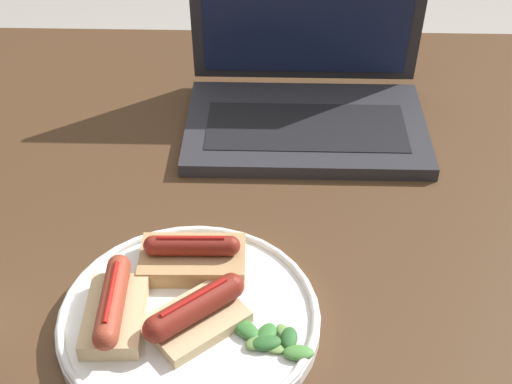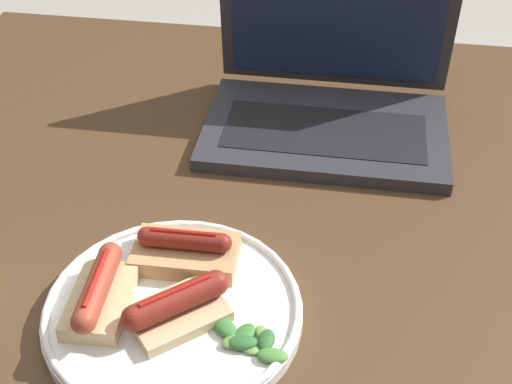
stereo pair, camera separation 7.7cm
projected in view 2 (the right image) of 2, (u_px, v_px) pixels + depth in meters
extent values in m
cube|color=#4C331E|center=(301.00, 207.00, 0.88)|extent=(1.17, 0.88, 0.04)
cylinder|color=#4C331E|center=(71.00, 219.00, 1.44)|extent=(0.05, 0.05, 0.72)
cube|color=#2D2D33|center=(325.00, 132.00, 0.96)|extent=(0.32, 0.21, 0.02)
cube|color=black|center=(325.00, 131.00, 0.94)|extent=(0.27, 0.11, 0.00)
cube|color=#2D2D33|center=(336.00, 21.00, 0.98)|extent=(0.32, 0.03, 0.20)
cube|color=#192347|center=(336.00, 22.00, 0.97)|extent=(0.29, 0.02, 0.17)
cylinder|color=white|center=(173.00, 312.00, 0.71)|extent=(0.26, 0.26, 0.01)
torus|color=white|center=(173.00, 306.00, 0.70)|extent=(0.26, 0.26, 0.01)
cube|color=#D6B784|center=(177.00, 314.00, 0.69)|extent=(0.11, 0.11, 0.01)
cylinder|color=maroon|center=(176.00, 300.00, 0.68)|extent=(0.08, 0.08, 0.03)
sphere|color=maroon|center=(134.00, 318.00, 0.66)|extent=(0.03, 0.03, 0.03)
sphere|color=maroon|center=(216.00, 283.00, 0.69)|extent=(0.03, 0.03, 0.03)
cylinder|color=red|center=(175.00, 291.00, 0.67)|extent=(0.06, 0.05, 0.01)
cube|color=tan|center=(186.00, 254.00, 0.75)|extent=(0.11, 0.07, 0.02)
cylinder|color=maroon|center=(184.00, 240.00, 0.74)|extent=(0.08, 0.02, 0.02)
sphere|color=maroon|center=(147.00, 236.00, 0.74)|extent=(0.02, 0.02, 0.02)
sphere|color=maroon|center=(222.00, 243.00, 0.73)|extent=(0.02, 0.02, 0.02)
cylinder|color=red|center=(184.00, 232.00, 0.73)|extent=(0.07, 0.01, 0.00)
cube|color=#D6B784|center=(101.00, 301.00, 0.70)|extent=(0.06, 0.10, 0.02)
cylinder|color=#9E3D28|center=(98.00, 286.00, 0.68)|extent=(0.03, 0.09, 0.02)
sphere|color=#9E3D28|center=(83.00, 322.00, 0.65)|extent=(0.02, 0.02, 0.02)
sphere|color=#9E3D28|center=(110.00, 254.00, 0.72)|extent=(0.02, 0.02, 0.02)
cylinder|color=red|center=(96.00, 277.00, 0.68)|extent=(0.01, 0.08, 0.01)
ellipsoid|color=#2D662D|center=(266.00, 340.00, 0.67)|extent=(0.02, 0.03, 0.01)
ellipsoid|color=#709E4C|center=(262.00, 333.00, 0.67)|extent=(0.02, 0.02, 0.01)
ellipsoid|color=#709E4C|center=(235.00, 341.00, 0.67)|extent=(0.03, 0.03, 0.01)
ellipsoid|color=#2D662D|center=(242.00, 343.00, 0.66)|extent=(0.03, 0.02, 0.01)
ellipsoid|color=#4C8E3D|center=(241.00, 337.00, 0.67)|extent=(0.02, 0.02, 0.00)
ellipsoid|color=#709E4C|center=(250.00, 349.00, 0.66)|extent=(0.02, 0.02, 0.00)
ellipsoid|color=#4C8E3D|center=(272.00, 356.00, 0.65)|extent=(0.03, 0.02, 0.01)
ellipsoid|color=#387A33|center=(244.00, 335.00, 0.67)|extent=(0.03, 0.03, 0.01)
ellipsoid|color=#387A33|center=(225.00, 327.00, 0.68)|extent=(0.03, 0.03, 0.01)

